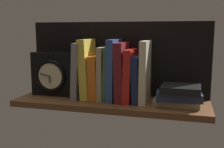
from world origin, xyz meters
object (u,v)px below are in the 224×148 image
object	(u,v)px
book_yellow_seinlanguage	(88,69)
book_cream_twain	(145,71)
book_tan_shortstories	(103,73)
book_navy_bierce	(138,79)
book_green_romantic	(108,73)
book_stack_side	(179,96)
book_orange_pandolfini	(96,77)
book_blue_modern	(114,70)
book_maroon_dawkins	(122,72)
book_gray_chess	(81,70)
book_red_requiem	(130,75)
framed_clock	(52,74)

from	to	relation	value
book_yellow_seinlanguage	book_cream_twain	size ratio (longest dim) A/B	1.02
book_tan_shortstories	book_navy_bierce	bearing A→B (deg)	0.00
book_tan_shortstories	book_green_romantic	distance (cm)	2.22
book_stack_side	book_navy_bierce	bearing A→B (deg)	168.49
book_orange_pandolfini	book_tan_shortstories	distance (cm)	3.83
book_blue_modern	book_maroon_dawkins	world-z (taller)	book_blue_modern
book_gray_chess	book_green_romantic	world-z (taller)	book_gray_chess
book_tan_shortstories	book_cream_twain	xyz separation A→B (cm)	(18.36, 0.00, 1.45)
book_green_romantic	book_red_requiem	bearing A→B (deg)	0.00
book_yellow_seinlanguage	book_tan_shortstories	bearing A→B (deg)	0.00
book_navy_bierce	book_red_requiem	bearing A→B (deg)	180.00
book_yellow_seinlanguage	book_blue_modern	bearing A→B (deg)	0.00
book_green_romantic	book_stack_side	distance (cm)	31.26
book_green_romantic	book_yellow_seinlanguage	bearing A→B (deg)	180.00
book_maroon_dawkins	book_stack_side	xyz separation A→B (cm)	(24.08, -3.51, -8.18)
book_tan_shortstories	book_orange_pandolfini	bearing A→B (deg)	180.00
book_tan_shortstories	book_navy_bierce	size ratio (longest dim) A/B	1.19
book_yellow_seinlanguage	book_blue_modern	xyz separation A→B (cm)	(12.04, 0.00, -0.00)
book_blue_modern	book_navy_bierce	xyz separation A→B (cm)	(10.41, 0.00, -3.44)
book_red_requiem	book_navy_bierce	bearing A→B (deg)	0.00
book_maroon_dawkins	book_navy_bierce	bearing A→B (deg)	0.00
book_tan_shortstories	book_red_requiem	size ratio (longest dim) A/B	1.03
framed_clock	book_gray_chess	bearing A→B (deg)	2.68
book_navy_bierce	framed_clock	xyz separation A→B (cm)	(-39.51, -0.64, 0.27)
book_red_requiem	framed_clock	xyz separation A→B (cm)	(-36.24, -0.64, -1.17)
book_red_requiem	book_cream_twain	world-z (taller)	book_cream_twain
book_blue_modern	book_navy_bierce	distance (cm)	10.97
book_cream_twain	book_green_romantic	bearing A→B (deg)	180.00
book_red_requiem	book_stack_side	bearing A→B (deg)	-9.71
book_yellow_seinlanguage	book_tan_shortstories	xyz separation A→B (cm)	(7.22, 0.00, -1.66)
book_maroon_dawkins	book_cream_twain	size ratio (longest dim) A/B	0.97
book_cream_twain	framed_clock	distance (cm)	42.74
book_maroon_dawkins	book_red_requiem	world-z (taller)	book_maroon_dawkins
book_stack_side	book_gray_chess	bearing A→B (deg)	175.33
book_cream_twain	book_stack_side	size ratio (longest dim) A/B	1.35
book_cream_twain	framed_clock	bearing A→B (deg)	-179.14
book_green_romantic	book_blue_modern	xyz separation A→B (cm)	(2.60, 0.00, 1.71)
book_maroon_dawkins	book_red_requiem	xyz separation A→B (cm)	(3.59, 0.00, -1.38)
book_tan_shortstories	book_navy_bierce	distance (cm)	15.34
book_yellow_seinlanguage	book_tan_shortstories	size ratio (longest dim) A/B	1.15
book_tan_shortstories	framed_clock	xyz separation A→B (cm)	(-24.27, -0.64, -1.52)
book_tan_shortstories	framed_clock	distance (cm)	24.33
book_gray_chess	book_cream_twain	size ratio (longest dim) A/B	0.95
book_red_requiem	book_cream_twain	bearing A→B (deg)	0.00
book_blue_modern	framed_clock	distance (cm)	29.27
book_gray_chess	framed_clock	bearing A→B (deg)	-177.32
book_orange_pandolfini	book_navy_bierce	bearing A→B (deg)	0.00
framed_clock	book_maroon_dawkins	bearing A→B (deg)	1.13
book_gray_chess	framed_clock	size ratio (longest dim) A/B	1.23
book_blue_modern	book_stack_side	distance (cm)	29.22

